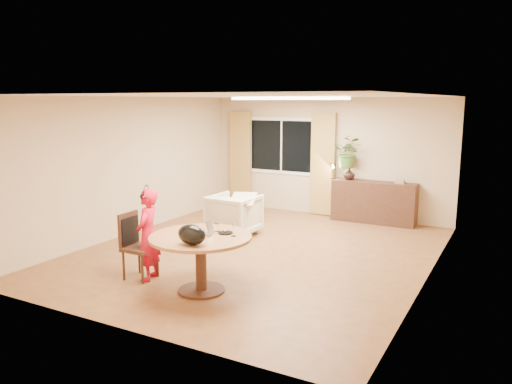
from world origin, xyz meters
TOP-DOWN VIEW (x-y plane):
  - floor at (0.00, 0.00)m, footprint 6.50×6.50m
  - ceiling at (0.00, 0.00)m, footprint 6.50×6.50m
  - wall_back at (0.00, 3.25)m, footprint 5.50×0.00m
  - wall_left at (-2.75, 0.00)m, footprint 0.00×6.50m
  - wall_right at (2.75, 0.00)m, footprint 0.00×6.50m
  - window at (-1.10, 3.23)m, footprint 1.70×0.03m
  - curtain_left at (-2.15, 3.15)m, footprint 0.55×0.08m
  - curtain_right at (-0.05, 3.15)m, footprint 0.55×0.08m
  - ceiling_panel at (0.00, 1.20)m, footprint 2.20×0.35m
  - dining_table at (0.17, -1.90)m, footprint 1.36×1.36m
  - dining_chair at (-0.88, -1.90)m, footprint 0.47×0.43m
  - child at (-0.76, -1.87)m, footprint 0.55×0.45m
  - laptop at (0.11, -1.84)m, footprint 0.38×0.31m
  - tumbler at (0.23, -1.62)m, footprint 0.08×0.08m
  - wine_glass at (0.56, -1.72)m, footprint 0.08×0.08m
  - pot_lid at (0.40, -1.65)m, footprint 0.24×0.24m
  - handbag at (0.31, -2.30)m, footprint 0.42×0.29m
  - armchair at (-0.91, 0.78)m, footprint 0.86×0.89m
  - throw at (-0.70, 0.74)m, footprint 0.60×0.66m
  - sideboard at (1.15, 3.01)m, footprint 1.74×0.42m
  - vase at (0.60, 3.01)m, footprint 0.27×0.27m
  - bouquet at (0.56, 3.01)m, footprint 0.66×0.59m
  - book_stack at (1.67, 3.01)m, footprint 0.21×0.17m
  - desk_lamp at (0.26, 2.96)m, footprint 0.15×0.15m

SIDE VIEW (x-z plane):
  - floor at x=0.00m, z-range 0.00..0.00m
  - armchair at x=-0.91m, z-range 0.00..0.79m
  - sideboard at x=1.15m, z-range 0.00..0.87m
  - dining_chair at x=-0.88m, z-range 0.00..0.96m
  - dining_table at x=0.17m, z-range 0.22..1.00m
  - child at x=-0.76m, z-range 0.00..1.31m
  - pot_lid at x=0.40m, z-range 0.77..0.81m
  - throw at x=-0.70m, z-range 0.79..0.82m
  - tumbler at x=0.23m, z-range 0.77..0.88m
  - wine_glass at x=0.56m, z-range 0.77..0.96m
  - laptop at x=0.11m, z-range 0.77..0.99m
  - handbag at x=0.31m, z-range 0.77..1.03m
  - book_stack at x=1.67m, z-range 0.87..0.95m
  - vase at x=0.60m, z-range 0.87..1.12m
  - desk_lamp at x=0.26m, z-range 0.87..1.22m
  - curtain_left at x=-2.15m, z-range 0.02..2.27m
  - curtain_right at x=-0.05m, z-range 0.02..2.27m
  - wall_back at x=0.00m, z-range -1.45..4.05m
  - wall_left at x=-2.75m, z-range -1.95..4.55m
  - wall_right at x=2.75m, z-range -1.95..4.55m
  - bouquet at x=0.56m, z-range 1.12..1.78m
  - window at x=-1.10m, z-range 0.85..2.15m
  - ceiling_panel at x=0.00m, z-range 2.54..2.59m
  - ceiling at x=0.00m, z-range 2.60..2.60m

